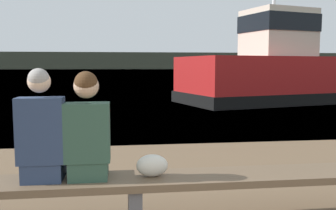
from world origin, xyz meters
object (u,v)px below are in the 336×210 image
at_px(bench_main, 135,186).
at_px(tugboat_red, 271,73).
at_px(shopping_bag, 152,165).
at_px(person_right, 88,132).
at_px(person_left, 42,134).

height_order(bench_main, tugboat_red, tugboat_red).
xyz_separation_m(bench_main, shopping_bag, (0.17, 0.01, 0.18)).
relative_size(person_right, tugboat_red, 0.12).
distance_m(person_left, tugboat_red, 13.35).
distance_m(bench_main, shopping_bag, 0.25).
bearing_deg(bench_main, person_right, 179.31).
height_order(person_left, person_right, person_left).
xyz_separation_m(shopping_bag, tugboat_red, (5.93, 11.42, 0.61)).
xyz_separation_m(person_left, tugboat_red, (6.92, 11.42, 0.28)).
relative_size(person_left, person_right, 1.03).
bearing_deg(shopping_bag, bench_main, -176.93).
bearing_deg(bench_main, tugboat_red, 61.92).
xyz_separation_m(bench_main, tugboat_red, (6.10, 11.43, 0.79)).
relative_size(bench_main, person_left, 8.22).
relative_size(person_left, tugboat_red, 0.13).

